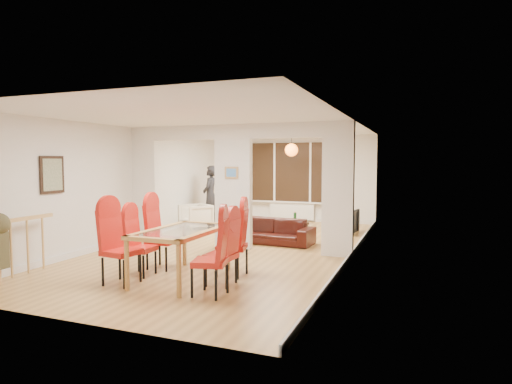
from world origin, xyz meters
The scene contains 24 objects.
floor centered at (0.00, 0.00, 0.00)m, with size 5.00×9.00×0.01m, color #B88A4A.
room_walls centered at (0.00, 0.00, 1.30)m, with size 5.00×9.00×2.60m, color silver, non-canonical shape.
divider_wall centered at (0.00, 0.00, 1.30)m, with size 5.00×0.18×2.60m, color white.
bay_window_blinds centered at (0.00, 4.44, 1.50)m, with size 3.00×0.08×1.80m, color black.
radiator centered at (0.00, 4.40, 0.30)m, with size 1.40×0.08×0.50m, color white.
pendant_light centered at (0.30, 3.30, 2.15)m, with size 0.36×0.36×0.36m, color orange.
stair_newel centered at (-2.25, -3.20, 0.55)m, with size 0.40×1.20×1.10m, color tan, non-canonical shape.
wall_poster centered at (-2.47, -2.40, 1.60)m, with size 0.04×0.52×0.67m, color gray.
pillar_photo centered at (0.00, -0.10, 1.60)m, with size 0.30×0.03×0.25m, color #4C8CD8.
dining_table centered at (0.24, -2.50, 0.40)m, with size 0.95×1.69×0.79m, color #B38342, non-canonical shape.
dining_chair_la centered at (-0.47, -3.05, 0.58)m, with size 0.46×0.46×1.16m, color red, non-canonical shape.
dining_chair_lb centered at (-0.51, -2.53, 0.51)m, with size 0.41×0.41×1.02m, color red, non-canonical shape.
dining_chair_lc centered at (-0.43, -2.03, 0.57)m, with size 0.46×0.46×1.14m, color red, non-canonical shape.
dining_chair_ra centered at (1.01, -3.06, 0.55)m, with size 0.44×0.44×1.10m, color red, non-canonical shape.
dining_chair_rb centered at (0.94, -2.56, 0.52)m, with size 0.42×0.42×1.04m, color red, non-canonical shape.
dining_chair_rc centered at (0.87, -2.02, 0.56)m, with size 0.45×0.45×1.12m, color red, non-canonical shape.
sofa centered at (0.58, 0.80, 0.27)m, with size 1.87×0.73×0.55m, color black.
armchair centered at (-2.00, 1.96, 0.34)m, with size 0.72×0.74×0.68m, color silver.
person centered at (-1.89, 2.62, 0.86)m, with size 0.41×0.62×1.71m, color black.
television centered at (2.00, 2.74, 0.29)m, with size 0.13×1.01×0.58m, color black.
coffee_table centered at (0.47, 2.63, 0.11)m, with size 0.92×0.46×0.21m, color #342011, non-canonical shape.
bottle centered at (0.61, 2.61, 0.36)m, with size 0.07×0.07×0.29m, color #143F19.
bowl centered at (0.23, 2.52, 0.24)m, with size 0.23×0.23×0.06m, color #342011.
shoes centered at (0.04, -0.29, 0.05)m, with size 0.23×0.25×0.10m, color black, non-canonical shape.
Camera 1 is at (3.67, -8.21, 1.84)m, focal length 30.00 mm.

